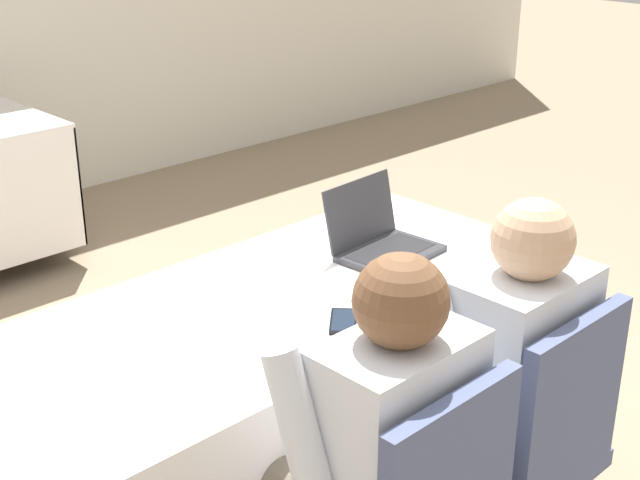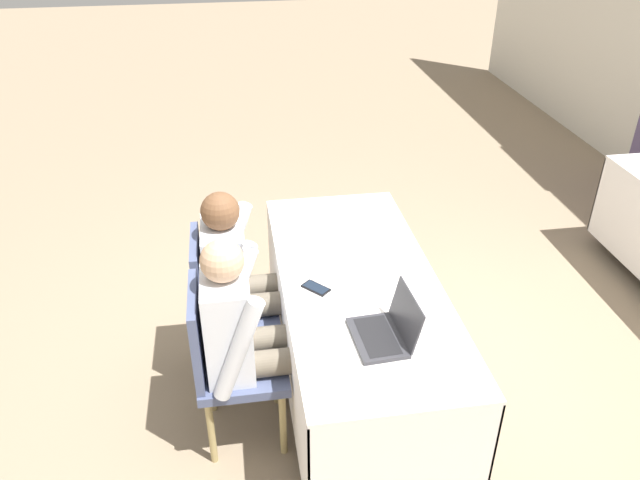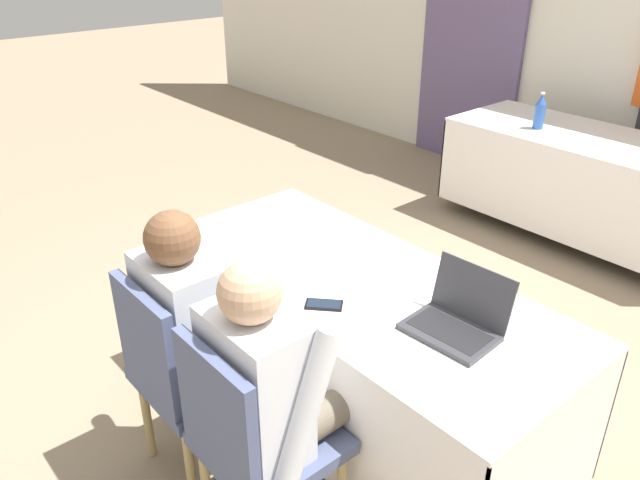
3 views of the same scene
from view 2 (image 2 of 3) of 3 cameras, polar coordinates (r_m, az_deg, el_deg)
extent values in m
plane|color=gray|center=(3.71, 3.20, -13.09)|extent=(24.00, 24.00, 0.00)
cube|color=white|center=(3.24, 3.58, -3.66)|extent=(1.88, 0.80, 0.02)
cube|color=white|center=(3.38, -3.25, -8.68)|extent=(1.88, 0.01, 0.61)
cube|color=white|center=(3.52, 9.78, -7.29)|extent=(1.88, 0.01, 0.61)
cube|color=white|center=(4.18, 0.78, -0.04)|extent=(0.01, 0.80, 0.61)
cube|color=white|center=(2.79, 7.60, -20.00)|extent=(0.01, 0.80, 0.61)
cylinder|color=#333333|center=(3.67, 3.23, -12.45)|extent=(0.06, 0.06, 0.11)
cube|color=#333338|center=(2.85, 5.25, -8.88)|extent=(0.33, 0.23, 0.02)
cube|color=black|center=(2.84, 5.26, -8.72)|extent=(0.29, 0.17, 0.00)
cube|color=#333338|center=(2.81, 7.88, -6.75)|extent=(0.32, 0.07, 0.20)
cube|color=black|center=(2.81, 7.88, -6.75)|extent=(0.28, 0.06, 0.18)
cube|color=black|center=(3.15, -0.38, -4.41)|extent=(0.15, 0.15, 0.01)
cube|color=#192333|center=(3.14, -0.38, -4.33)|extent=(0.14, 0.13, 0.00)
cube|color=white|center=(3.33, 0.40, -2.32)|extent=(0.32, 0.36, 0.00)
cube|color=white|center=(3.12, 3.18, -4.96)|extent=(0.26, 0.33, 0.00)
cylinder|color=tan|center=(3.56, -4.21, -10.83)|extent=(0.04, 0.04, 0.42)
cylinder|color=tan|center=(3.83, -4.70, -7.35)|extent=(0.04, 0.04, 0.42)
cylinder|color=tan|center=(3.56, -9.96, -11.28)|extent=(0.04, 0.04, 0.42)
cylinder|color=tan|center=(3.83, -10.00, -7.77)|extent=(0.04, 0.04, 0.42)
cube|color=#4C567A|center=(3.55, -7.47, -6.38)|extent=(0.44, 0.44, 0.05)
cube|color=#4C567A|center=(3.41, -11.11, -3.30)|extent=(0.40, 0.04, 0.45)
cylinder|color=tan|center=(3.23, -3.41, -16.34)|extent=(0.04, 0.04, 0.42)
cylinder|color=tan|center=(3.48, -4.03, -12.10)|extent=(0.04, 0.04, 0.42)
cylinder|color=tan|center=(3.23, -9.91, -16.85)|extent=(0.04, 0.04, 0.42)
cylinder|color=tan|center=(3.48, -9.95, -12.57)|extent=(0.04, 0.04, 0.42)
cube|color=#4C567A|center=(3.18, -7.09, -11.46)|extent=(0.44, 0.44, 0.05)
cube|color=#4C567A|center=(3.03, -11.21, -8.25)|extent=(0.40, 0.04, 0.45)
cylinder|color=#665B4C|center=(3.42, -5.32, -5.91)|extent=(0.13, 0.42, 0.13)
cylinder|color=#665B4C|center=(3.57, -5.54, -4.19)|extent=(0.13, 0.42, 0.13)
cylinder|color=#665B4C|center=(3.62, -2.21, -9.44)|extent=(0.10, 0.10, 0.47)
cylinder|color=#665B4C|center=(3.76, -2.55, -7.67)|extent=(0.10, 0.10, 0.47)
cube|color=silver|center=(3.38, -8.64, -2.61)|extent=(0.36, 0.22, 0.52)
cylinder|color=silver|center=(3.20, -7.83, -4.50)|extent=(0.08, 0.26, 0.54)
cylinder|color=silver|center=(3.56, -8.09, -0.60)|extent=(0.08, 0.26, 0.54)
sphere|color=brown|center=(3.20, -9.12, 2.61)|extent=(0.20, 0.20, 0.20)
cylinder|color=#665B4C|center=(3.06, -4.64, -11.14)|extent=(0.13, 0.42, 0.13)
cylinder|color=#665B4C|center=(3.20, -4.92, -8.99)|extent=(0.13, 0.42, 0.13)
cylinder|color=#665B4C|center=(3.28, -1.18, -14.70)|extent=(0.10, 0.10, 0.47)
cylinder|color=#665B4C|center=(3.40, -1.61, -12.56)|extent=(0.10, 0.10, 0.47)
cube|color=silver|center=(3.00, -8.40, -7.52)|extent=(0.36, 0.22, 0.52)
cylinder|color=silver|center=(2.83, -7.47, -9.96)|extent=(0.08, 0.26, 0.54)
cylinder|color=silver|center=(3.16, -7.80, -5.01)|extent=(0.08, 0.26, 0.54)
sphere|color=tan|center=(2.80, -8.94, -1.90)|extent=(0.20, 0.20, 0.20)
camera|label=1|loc=(4.27, -25.31, 18.71)|focal=50.00mm
camera|label=3|loc=(1.49, -46.93, 0.06)|focal=35.00mm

